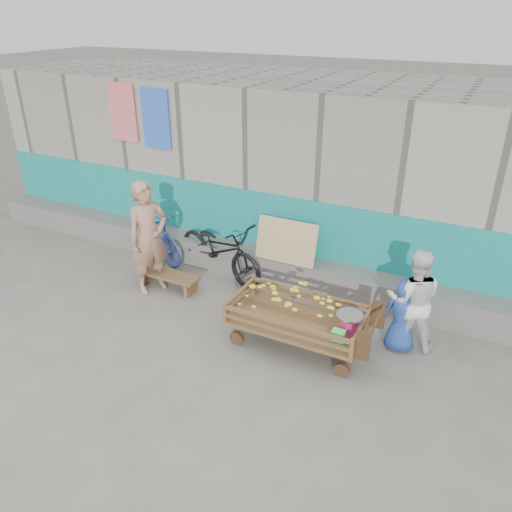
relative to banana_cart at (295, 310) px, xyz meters
The scene contains 9 objects.
ground 1.44m from the banana_cart, 142.62° to the right, with size 80.00×80.00×0.00m, color #5B5952.
building_wall 3.53m from the banana_cart, 108.06° to the left, with size 12.00×3.50×3.00m.
banana_cart is the anchor object (origin of this frame).
bench 2.49m from the banana_cart, 168.46° to the left, with size 1.06×0.32×0.27m.
vendor_man 2.67m from the banana_cart, behind, with size 0.66×0.43×1.82m, color #9C7159.
woman 1.53m from the banana_cart, 26.65° to the left, with size 0.70×0.54×1.43m, color silver.
child 1.39m from the banana_cart, 24.35° to the left, with size 0.50×0.33×1.03m, color #22409A.
bicycle_dark 2.25m from the banana_cart, 146.49° to the left, with size 0.65×1.88×0.99m, color black.
bicycle_blue 3.47m from the banana_cart, 158.98° to the left, with size 0.43×1.54×0.92m, color #243F96.
Camera 1 is at (3.06, -4.33, 4.14)m, focal length 35.00 mm.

